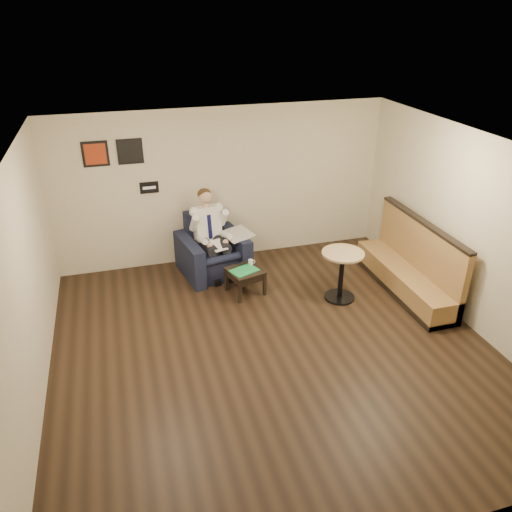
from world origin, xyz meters
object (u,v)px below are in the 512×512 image
object	(u,v)px
seated_man	(215,239)
smartphone	(243,265)
side_table	(245,281)
green_folder	(244,270)
coffee_mug	(251,262)
armchair	(213,246)
banquette	(407,258)
cafe_table	(341,276)

from	to	relation	value
seated_man	smartphone	bearing A→B (deg)	-68.51
side_table	green_folder	bearing A→B (deg)	-131.60
coffee_mug	side_table	bearing A→B (deg)	-131.60
armchair	banquette	distance (m)	3.31
smartphone	cafe_table	bearing A→B (deg)	-32.66
side_table	coffee_mug	bearing A→B (deg)	48.40
armchair	cafe_table	xyz separation A→B (m)	(1.81, -1.45, -0.10)
side_table	armchair	bearing A→B (deg)	113.30
banquette	cafe_table	size ratio (longest dim) A/B	2.84
armchair	green_folder	bearing A→B (deg)	-79.17
armchair	seated_man	size ratio (longest dim) A/B	0.75
green_folder	smartphone	xyz separation A→B (m)	(0.03, 0.19, -0.00)
green_folder	cafe_table	distance (m)	1.57
green_folder	smartphone	size ratio (longest dim) A/B	3.21
side_table	coffee_mug	world-z (taller)	coffee_mug
coffee_mug	smartphone	distance (m)	0.14
green_folder	side_table	bearing A→B (deg)	48.40
seated_man	coffee_mug	distance (m)	0.77
armchair	coffee_mug	world-z (taller)	armchair
green_folder	coffee_mug	world-z (taller)	coffee_mug
seated_man	banquette	world-z (taller)	seated_man
green_folder	smartphone	bearing A→B (deg)	80.75
coffee_mug	cafe_table	xyz separation A→B (m)	(1.30, -0.75, -0.06)
side_table	coffee_mug	xyz separation A→B (m)	(0.14, 0.15, 0.26)
coffee_mug	cafe_table	size ratio (longest dim) A/B	0.11
seated_man	banquette	distance (m)	3.23
banquette	side_table	bearing A→B (deg)	165.26
side_table	green_folder	distance (m)	0.22
side_table	smartphone	xyz separation A→B (m)	(0.01, 0.16, 0.22)
side_table	cafe_table	distance (m)	1.57
seated_man	side_table	size ratio (longest dim) A/B	2.73
side_table	smartphone	world-z (taller)	smartphone
seated_man	cafe_table	xyz separation A→B (m)	(1.78, -1.32, -0.30)
coffee_mug	armchair	bearing A→B (deg)	125.88
armchair	cafe_table	size ratio (longest dim) A/B	1.29
banquette	cafe_table	xyz separation A→B (m)	(-1.13, 0.08, -0.19)
smartphone	cafe_table	distance (m)	1.62
armchair	side_table	world-z (taller)	armchair
seated_man	cafe_table	distance (m)	2.23
cafe_table	coffee_mug	bearing A→B (deg)	149.92
smartphone	armchair	bearing A→B (deg)	113.71
banquette	seated_man	bearing A→B (deg)	154.46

